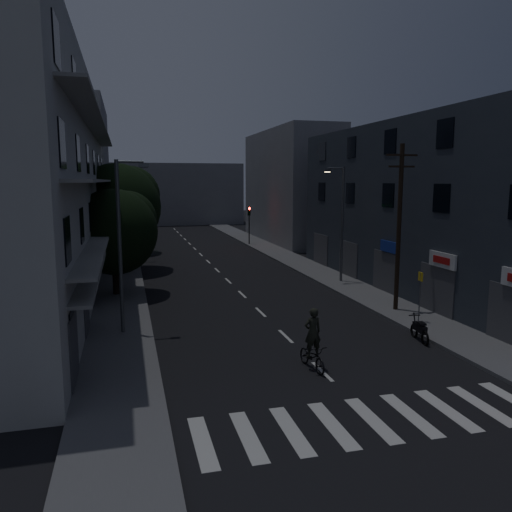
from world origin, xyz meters
name	(u,v)px	position (x,y,z in m)	size (l,w,h in m)	color
ground	(216,269)	(0.00, 25.00, 0.00)	(160.00, 160.00, 0.00)	black
sidewalk_left	(122,273)	(-7.50, 25.00, 0.07)	(3.00, 90.00, 0.15)	#565659
sidewalk_right	(302,264)	(7.50, 25.00, 0.07)	(3.00, 90.00, 0.15)	#565659
crosswalk	(372,420)	(0.00, -2.00, 0.00)	(10.90, 3.00, 0.01)	beige
lane_markings	(204,258)	(0.00, 31.25, 0.01)	(0.15, 60.50, 0.01)	beige
building_left	(40,184)	(-11.98, 18.00, 6.99)	(7.00, 36.00, 14.00)	#A9AAA5
building_right	(425,207)	(11.99, 14.00, 5.50)	(6.19, 28.00, 11.00)	#2A2F38
building_far_left	(81,174)	(-12.00, 48.00, 8.00)	(6.00, 20.00, 16.00)	slate
building_far_right	(290,187)	(12.00, 42.00, 6.50)	(6.00, 20.00, 13.00)	slate
building_far_end	(168,194)	(0.00, 70.00, 5.00)	(24.00, 8.00, 10.00)	slate
tree_near	(115,229)	(-7.70, 17.14, 4.27)	(5.34, 5.34, 6.58)	black
tree_mid	(118,204)	(-7.60, 26.00, 5.42)	(6.85, 6.85, 8.43)	black
tree_far	(124,207)	(-7.18, 35.96, 4.63)	(5.79, 5.79, 7.16)	black
traffic_signal_far_right	(249,218)	(6.41, 39.51, 3.10)	(0.28, 0.37, 4.10)	black
traffic_signal_far_left	(129,219)	(-6.67, 41.35, 3.10)	(0.28, 0.37, 4.10)	black
street_lamp_left_near	(122,238)	(-7.24, 8.70, 4.60)	(1.51, 0.25, 8.00)	#575B5E
street_lamp_right	(341,218)	(7.52, 17.30, 4.60)	(1.51, 0.25, 8.00)	#595B60
street_lamp_left_far	(126,210)	(-7.00, 31.16, 4.60)	(1.51, 0.25, 8.00)	slate
utility_pole	(399,224)	(7.28, 9.20, 4.87)	(1.80, 0.24, 9.00)	black
bus_stop_sign	(420,288)	(7.15, 6.74, 1.89)	(0.06, 0.35, 2.52)	#595B60
motorcycle	(420,331)	(5.67, 4.34, 0.47)	(0.57, 1.85, 1.19)	black
cyclist	(312,349)	(-0.28, 2.36, 0.82)	(0.91, 1.99, 2.43)	black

